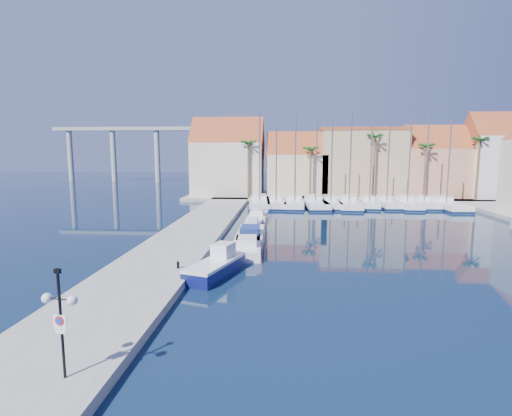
% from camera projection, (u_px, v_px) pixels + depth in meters
% --- Properties ---
extents(ground, '(260.00, 260.00, 0.00)m').
position_uv_depth(ground, '(286.00, 289.00, 23.71)').
color(ground, black).
rests_on(ground, ground).
extents(quay_west, '(6.00, 77.00, 0.50)m').
position_uv_depth(quay_west, '(190.00, 235.00, 37.64)').
color(quay_west, gray).
rests_on(quay_west, ground).
extents(shore_north, '(54.00, 16.00, 0.50)m').
position_uv_depth(shore_north, '(342.00, 196.00, 70.36)').
color(shore_north, gray).
rests_on(shore_north, ground).
extents(lamp_post, '(1.30, 0.47, 3.84)m').
position_uv_depth(lamp_post, '(60.00, 307.00, 13.17)').
color(lamp_post, black).
rests_on(lamp_post, quay_west).
extents(bollard, '(0.18, 0.18, 0.45)m').
position_uv_depth(bollard, '(178.00, 265.00, 26.13)').
color(bollard, black).
rests_on(bollard, quay_west).
extents(fishing_boat, '(3.49, 5.86, 1.95)m').
position_uv_depth(fishing_boat, '(217.00, 266.00, 26.25)').
color(fishing_boat, '#0D1251').
rests_on(fishing_boat, ground).
extents(motorboat_west_0, '(2.50, 6.61, 1.40)m').
position_uv_depth(motorboat_west_0, '(248.00, 246.00, 32.10)').
color(motorboat_west_0, white).
rests_on(motorboat_west_0, ground).
extents(motorboat_west_1, '(2.49, 7.40, 1.40)m').
position_uv_depth(motorboat_west_1, '(250.00, 235.00, 36.58)').
color(motorboat_west_1, white).
rests_on(motorboat_west_1, ground).
extents(motorboat_west_2, '(1.76, 5.30, 1.40)m').
position_uv_depth(motorboat_west_2, '(252.00, 226.00, 41.05)').
color(motorboat_west_2, white).
rests_on(motorboat_west_2, ground).
extents(motorboat_west_3, '(2.20, 6.59, 1.40)m').
position_uv_depth(motorboat_west_3, '(258.00, 216.00, 46.88)').
color(motorboat_west_3, white).
rests_on(motorboat_west_3, ground).
extents(sailboat_0, '(3.71, 11.40, 13.83)m').
position_uv_depth(sailboat_0, '(260.00, 202.00, 59.50)').
color(sailboat_0, white).
rests_on(sailboat_0, ground).
extents(sailboat_1, '(3.29, 10.39, 11.39)m').
position_uv_depth(sailboat_1, '(276.00, 203.00, 59.11)').
color(sailboat_1, white).
rests_on(sailboat_1, ground).
extents(sailboat_2, '(3.37, 10.89, 13.19)m').
position_uv_depth(sailboat_2, '(295.00, 203.00, 58.94)').
color(sailboat_2, white).
rests_on(sailboat_2, ground).
extents(sailboat_3, '(3.82, 11.78, 13.22)m').
position_uv_depth(sailboat_3, '(315.00, 203.00, 58.96)').
color(sailboat_3, white).
rests_on(sailboat_3, ground).
extents(sailboat_4, '(2.64, 9.93, 13.24)m').
position_uv_depth(sailboat_4, '(330.00, 203.00, 58.72)').
color(sailboat_4, white).
rests_on(sailboat_4, ground).
extents(sailboat_5, '(3.74, 11.67, 13.57)m').
position_uv_depth(sailboat_5, '(349.00, 203.00, 58.34)').
color(sailboat_5, white).
rests_on(sailboat_5, ground).
extents(sailboat_6, '(2.97, 8.69, 12.63)m').
position_uv_depth(sailboat_6, '(369.00, 203.00, 58.33)').
color(sailboat_6, white).
rests_on(sailboat_6, ground).
extents(sailboat_7, '(2.76, 9.31, 11.72)m').
position_uv_depth(sailboat_7, '(385.00, 203.00, 58.67)').
color(sailboat_7, white).
rests_on(sailboat_7, ground).
extents(sailboat_8, '(3.38, 10.38, 13.12)m').
position_uv_depth(sailboat_8, '(406.00, 203.00, 58.11)').
color(sailboat_8, white).
rests_on(sailboat_8, ground).
extents(sailboat_9, '(2.51, 9.17, 14.07)m').
position_uv_depth(sailboat_9, '(423.00, 203.00, 58.52)').
color(sailboat_9, white).
rests_on(sailboat_9, ground).
extents(sailboat_10, '(3.55, 11.52, 12.39)m').
position_uv_depth(sailboat_10, '(444.00, 204.00, 57.31)').
color(sailboat_10, white).
rests_on(sailboat_10, ground).
extents(building_0, '(12.30, 9.00, 13.50)m').
position_uv_depth(building_0, '(228.00, 160.00, 69.90)').
color(building_0, beige).
rests_on(building_0, shore_north).
extents(building_1, '(10.30, 8.00, 11.00)m').
position_uv_depth(building_1, '(297.00, 168.00, 69.23)').
color(building_1, beige).
rests_on(building_1, shore_north).
extents(building_2, '(14.20, 10.20, 11.50)m').
position_uv_depth(building_2, '(360.00, 162.00, 69.30)').
color(building_2, tan).
rests_on(building_2, shore_north).
extents(building_3, '(10.30, 8.00, 12.00)m').
position_uv_depth(building_3, '(433.00, 165.00, 67.52)').
color(building_3, tan).
rests_on(building_3, shore_north).
extents(building_4, '(8.30, 8.00, 14.00)m').
position_uv_depth(building_4, '(492.00, 158.00, 65.75)').
color(building_4, silver).
rests_on(building_4, shore_north).
extents(palm_0, '(2.60, 2.60, 10.15)m').
position_uv_depth(palm_0, '(248.00, 145.00, 64.32)').
color(palm_0, brown).
rests_on(palm_0, shore_north).
extents(palm_1, '(2.60, 2.60, 9.15)m').
position_uv_depth(palm_1, '(311.00, 151.00, 63.75)').
color(palm_1, brown).
rests_on(palm_1, shore_north).
extents(palm_2, '(2.60, 2.60, 11.15)m').
position_uv_depth(palm_2, '(375.00, 139.00, 62.78)').
color(palm_2, brown).
rests_on(palm_2, shore_north).
extents(palm_3, '(2.60, 2.60, 9.65)m').
position_uv_depth(palm_3, '(426.00, 148.00, 62.41)').
color(palm_3, brown).
rests_on(palm_3, shore_north).
extents(palm_4, '(2.60, 2.60, 10.65)m').
position_uv_depth(palm_4, '(480.00, 142.00, 61.71)').
color(palm_4, brown).
rests_on(palm_4, shore_north).
extents(viaduct, '(48.00, 2.20, 14.45)m').
position_uv_depth(viaduct, '(138.00, 143.00, 105.99)').
color(viaduct, '#9E9E99').
rests_on(viaduct, ground).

